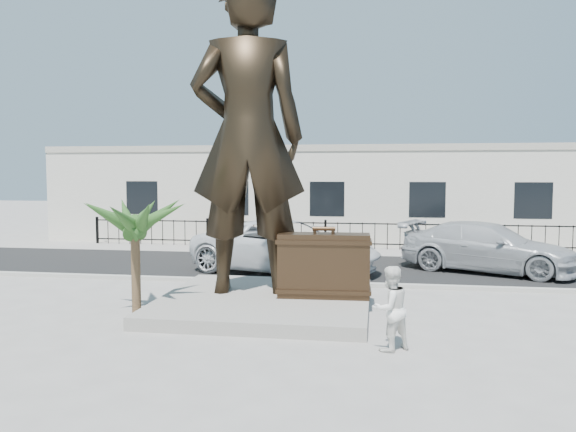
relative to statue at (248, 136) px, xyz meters
name	(u,v)px	position (x,y,z in m)	size (l,w,h in m)	color
ground	(274,324)	(1.05, -1.96, -4.35)	(100.00, 100.00, 0.00)	#9E9991
street	(314,266)	(1.05, 6.04, -4.35)	(40.00, 7.00, 0.01)	black
curb	(301,283)	(1.05, 2.54, -4.29)	(40.00, 0.25, 0.12)	#A5A399
far_sidewalk	(324,251)	(1.05, 10.04, -4.34)	(40.00, 2.50, 0.02)	#9E9991
plinth	(265,302)	(0.55, -0.46, -4.20)	(5.20, 5.20, 0.30)	gray
fence	(325,235)	(1.05, 10.84, -3.75)	(22.00, 0.10, 1.20)	black
building	(333,196)	(1.05, 15.04, -2.15)	(28.00, 7.00, 4.40)	silver
statue	(248,136)	(0.00, 0.00, 0.00)	(2.96, 1.94, 8.11)	black
suitcase	(324,265)	(2.02, -0.34, -3.25)	(2.27, 0.72, 1.60)	#352416
tourist	(390,308)	(3.59, -3.45, -3.53)	(0.80, 0.62, 1.64)	white
car_white	(286,246)	(0.27, 4.57, -3.45)	(2.97, 6.45, 1.79)	silver
car_silver	(488,247)	(7.11, 5.78, -3.50)	(2.37, 5.84, 1.69)	#AFB1B4
worker	(223,226)	(-3.58, 10.34, -3.34)	(1.28, 0.74, 1.99)	orange
palm_tree	(137,313)	(-2.44, -1.52, -4.35)	(1.80, 1.80, 3.20)	#254A1B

